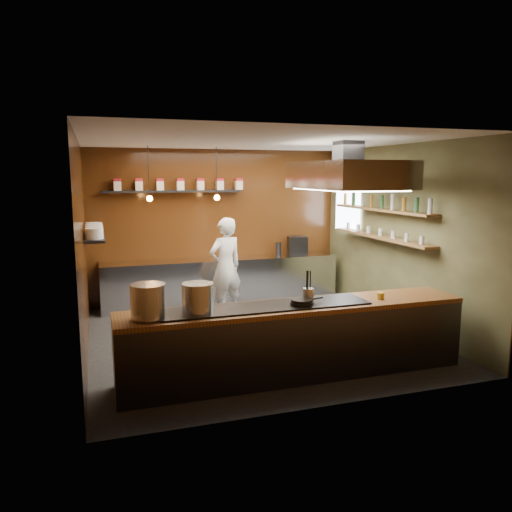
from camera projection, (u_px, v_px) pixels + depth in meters
name	position (u px, v px, depth m)	size (l,w,h in m)	color
floor	(256.00, 337.00, 7.81)	(5.00, 5.00, 0.00)	black
back_wall	(218.00, 226.00, 9.92)	(5.00, 5.00, 0.00)	#351609
left_wall	(83.00, 249.00, 6.81)	(5.00, 5.00, 0.00)	#351609
right_wall	(398.00, 236.00, 8.33)	(5.00, 5.00, 0.00)	#424326
ceiling	(256.00, 141.00, 7.33)	(5.00, 5.00, 0.00)	silver
window_pane	(348.00, 206.00, 9.85)	(1.00, 1.00, 0.00)	white
prep_counter	(222.00, 281.00, 9.78)	(4.60, 0.65, 0.90)	silver
pass_counter	(295.00, 340.00, 6.23)	(4.40, 0.72, 0.94)	#38383D
tin_shelf	(173.00, 191.00, 9.40)	(2.60, 0.26, 0.04)	black
plate_shelf	(94.00, 237.00, 7.79)	(0.30, 1.40, 0.04)	black
bottle_shelf_upper	(381.00, 210.00, 8.50)	(0.26, 2.80, 0.04)	brown
bottle_shelf_lower	(380.00, 237.00, 8.57)	(0.26, 2.80, 0.04)	brown
extractor_hood	(347.00, 175.00, 7.43)	(1.20, 2.00, 0.72)	#38383D
pendant_left	(149.00, 196.00, 8.64)	(0.10, 0.10, 0.95)	black
pendant_right	(217.00, 195.00, 9.00)	(0.10, 0.10, 0.95)	black
storage_tins	(180.00, 184.00, 9.43)	(2.43, 0.13, 0.22)	beige
plate_stacks	(94.00, 230.00, 7.78)	(0.26, 1.16, 0.16)	silver
bottles	(382.00, 201.00, 8.47)	(0.06, 2.66, 0.24)	silver
wine_glasses	(380.00, 232.00, 8.56)	(0.07, 2.37, 0.13)	silver
stockpot_large	(148.00, 301.00, 5.51)	(0.39, 0.39, 0.38)	#BBBDC2
stockpot_small	(198.00, 298.00, 5.73)	(0.36, 0.36, 0.34)	silver
utensil_crock	(308.00, 295.00, 6.17)	(0.14, 0.14, 0.18)	silver
frying_pan	(302.00, 302.00, 6.08)	(0.45, 0.28, 0.07)	black
butter_jar	(381.00, 296.00, 6.45)	(0.09, 0.09, 0.08)	gold
espresso_machine	(297.00, 245.00, 10.15)	(0.37, 0.35, 0.37)	black
chef	(225.00, 267.00, 8.94)	(0.64, 0.42, 1.76)	white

